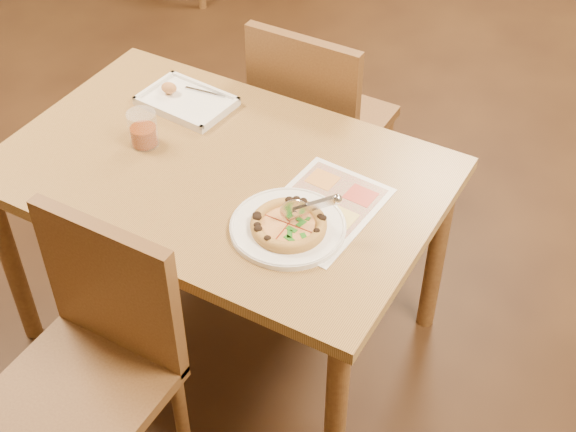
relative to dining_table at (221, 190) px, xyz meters
The scene contains 9 objects.
dining_table is the anchor object (origin of this frame).
chair_near 0.61m from the dining_table, 90.00° to the right, with size 0.42×0.42×0.47m.
chair_far 0.61m from the dining_table, 90.00° to the left, with size 0.42×0.42×0.47m.
plate 0.35m from the dining_table, 22.89° to the right, with size 0.32×0.32×0.02m, color white.
pizza 0.36m from the dining_table, 23.81° to the right, with size 0.21×0.21×0.03m.
pizza_cutter 0.41m from the dining_table, 16.46° to the right, with size 0.14×0.09×0.09m.
appetizer_tray 0.37m from the dining_table, 141.02° to the left, with size 0.31×0.22×0.06m.
glass_tumbler 0.30m from the dining_table, behind, with size 0.09×0.09×0.11m.
menu 0.36m from the dining_table, ahead, with size 0.27×0.38×0.01m, color white.
Camera 1 is at (1.09, -1.51, 2.20)m, focal length 50.00 mm.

